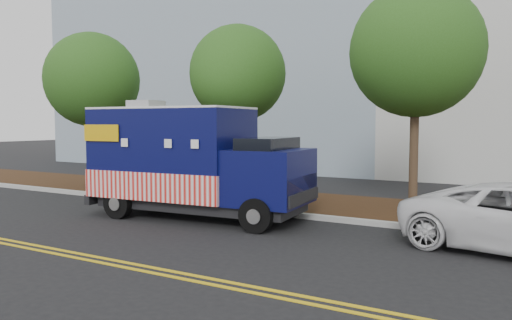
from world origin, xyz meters
The scene contains 10 objects.
ground centered at (0.00, 0.00, 0.00)m, with size 120.00×120.00×0.00m, color black.
curb centered at (0.00, 1.40, 0.07)m, with size 120.00×0.18×0.15m, color #9E9E99.
mulch_strip centered at (0.00, 3.50, 0.07)m, with size 120.00×4.00×0.15m, color black.
centerline_near centered at (0.00, -4.45, 0.01)m, with size 120.00×0.10×0.01m, color gold.
centerline_far centered at (0.00, -4.70, 0.01)m, with size 120.00×0.10×0.01m, color gold.
tree_a centered at (-6.77, 2.71, 4.43)m, with size 3.75×3.75×6.31m.
tree_b centered at (-0.51, 3.67, 4.45)m, with size 3.42×3.42×6.17m.
tree_c centered at (5.61, 3.83, 4.81)m, with size 3.90×3.90×6.78m.
sign_post centered at (-4.23, 1.91, 1.20)m, with size 0.06×0.06×2.40m, color #473828.
food_truck centered at (0.18, -0.04, 1.53)m, with size 6.57×2.89×3.38m.
Camera 1 is at (8.98, -11.41, 2.71)m, focal length 35.00 mm.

